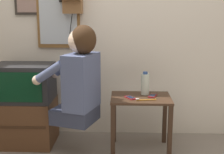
# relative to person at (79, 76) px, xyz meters

# --- Properties ---
(wall_back) EXTENTS (6.80, 0.05, 2.55)m
(wall_back) POSITION_rel_person_xyz_m (0.26, 0.58, 0.51)
(wall_back) COLOR beige
(wall_back) RESTS_ON ground_plane
(side_table) EXTENTS (0.57, 0.43, 0.54)m
(side_table) POSITION_rel_person_xyz_m (0.57, 0.12, -0.34)
(side_table) COLOR #382316
(side_table) RESTS_ON ground_plane
(person) EXTENTS (0.61, 0.52, 0.90)m
(person) POSITION_rel_person_xyz_m (0.00, 0.00, 0.00)
(person) COLOR #2D3347
(person) RESTS_ON ground_plane
(tv_stand) EXTENTS (0.56, 0.46, 0.46)m
(tv_stand) POSITION_rel_person_xyz_m (-0.58, 0.25, -0.53)
(tv_stand) COLOR #51331E
(tv_stand) RESTS_ON ground_plane
(television) EXTENTS (0.57, 0.41, 0.37)m
(television) POSITION_rel_person_xyz_m (-0.59, 0.23, -0.12)
(television) COLOR #232326
(television) RESTS_ON tv_stand
(wall_mirror) EXTENTS (0.45, 0.03, 0.78)m
(wall_mirror) POSITION_rel_person_xyz_m (-0.28, 0.54, 0.59)
(wall_mirror) COLOR brown
(cell_phone_held) EXTENTS (0.12, 0.14, 0.01)m
(cell_phone_held) POSITION_rel_person_xyz_m (0.47, 0.07, -0.21)
(cell_phone_held) COLOR maroon
(cell_phone_held) RESTS_ON side_table
(cell_phone_spare) EXTENTS (0.10, 0.14, 0.01)m
(cell_phone_spare) POSITION_rel_person_xyz_m (0.68, 0.14, -0.21)
(cell_phone_spare) COLOR maroon
(cell_phone_spare) RESTS_ON side_table
(water_bottle) EXTENTS (0.08, 0.08, 0.23)m
(water_bottle) POSITION_rel_person_xyz_m (0.61, 0.22, -0.12)
(water_bottle) COLOR silver
(water_bottle) RESTS_ON side_table
(toothbrush) EXTENTS (0.19, 0.04, 0.02)m
(toothbrush) POSITION_rel_person_xyz_m (0.60, 0.00, -0.21)
(toothbrush) COLOR orange
(toothbrush) RESTS_ON side_table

